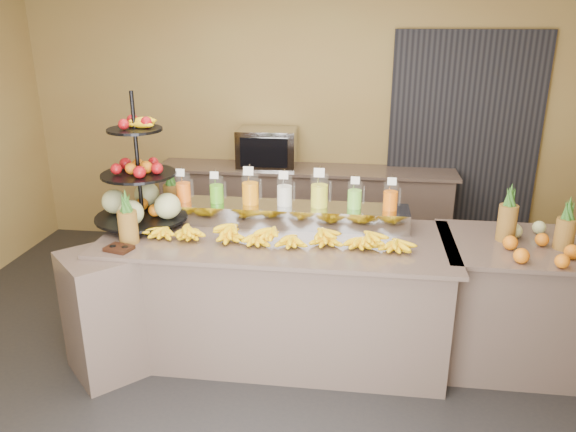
% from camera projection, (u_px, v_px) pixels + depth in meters
% --- Properties ---
extents(ground, '(6.00, 6.00, 0.00)m').
position_uv_depth(ground, '(272.00, 372.00, 4.04)').
color(ground, black).
rests_on(ground, ground).
extents(room_envelope, '(6.04, 5.02, 2.82)m').
position_uv_depth(room_envelope, '(311.00, 94.00, 4.12)').
color(room_envelope, olive).
rests_on(room_envelope, ground).
extents(buffet_counter, '(2.75, 1.25, 0.93)m').
position_uv_depth(buffet_counter, '(261.00, 297.00, 4.14)').
color(buffet_counter, gray).
rests_on(buffet_counter, ground).
extents(right_counter, '(1.08, 0.88, 0.93)m').
position_uv_depth(right_counter, '(512.00, 303.00, 4.04)').
color(right_counter, gray).
rests_on(right_counter, ground).
extents(back_ledge, '(3.10, 0.55, 0.93)m').
position_uv_depth(back_ledge, '(304.00, 210.00, 5.98)').
color(back_ledge, gray).
rests_on(back_ledge, ground).
extents(pitcher_tray, '(1.85, 0.30, 0.15)m').
position_uv_depth(pitcher_tray, '(285.00, 214.00, 4.24)').
color(pitcher_tray, gray).
rests_on(pitcher_tray, buffet_counter).
extents(juice_pitcher_orange_a, '(0.11, 0.12, 0.28)m').
position_uv_depth(juice_pitcher_orange_a, '(183.00, 189.00, 4.28)').
color(juice_pitcher_orange_a, silver).
rests_on(juice_pitcher_orange_a, pitcher_tray).
extents(juice_pitcher_green, '(0.11, 0.11, 0.26)m').
position_uv_depth(juice_pitcher_green, '(217.00, 191.00, 4.25)').
color(juice_pitcher_green, silver).
rests_on(juice_pitcher_green, pitcher_tray).
extents(juice_pitcher_orange_b, '(0.13, 0.13, 0.31)m').
position_uv_depth(juice_pitcher_orange_b, '(250.00, 190.00, 4.21)').
color(juice_pitcher_orange_b, silver).
rests_on(juice_pitcher_orange_b, pitcher_tray).
extents(juice_pitcher_milk, '(0.12, 0.12, 0.29)m').
position_uv_depth(juice_pitcher_milk, '(285.00, 193.00, 4.18)').
color(juice_pitcher_milk, silver).
rests_on(juice_pitcher_milk, pitcher_tray).
extents(juice_pitcher_lemon, '(0.13, 0.14, 0.32)m').
position_uv_depth(juice_pitcher_lemon, '(319.00, 193.00, 4.14)').
color(juice_pitcher_lemon, silver).
rests_on(juice_pitcher_lemon, pitcher_tray).
extents(juice_pitcher_lime, '(0.11, 0.11, 0.26)m').
position_uv_depth(juice_pitcher_lime, '(355.00, 196.00, 4.12)').
color(juice_pitcher_lime, silver).
rests_on(juice_pitcher_lime, pitcher_tray).
extents(juice_pitcher_orange_c, '(0.11, 0.11, 0.26)m').
position_uv_depth(juice_pitcher_orange_c, '(390.00, 198.00, 4.09)').
color(juice_pitcher_orange_c, silver).
rests_on(juice_pitcher_orange_c, pitcher_tray).
extents(banana_heap, '(1.83, 0.17, 0.15)m').
position_uv_depth(banana_heap, '(275.00, 233.00, 3.90)').
color(banana_heap, yellow).
rests_on(banana_heap, buffet_counter).
extents(fruit_stand, '(0.71, 0.71, 0.99)m').
position_uv_depth(fruit_stand, '(147.00, 192.00, 4.19)').
color(fruit_stand, black).
rests_on(fruit_stand, buffet_counter).
extents(condiment_caddy, '(0.20, 0.17, 0.03)m').
position_uv_depth(condiment_caddy, '(119.00, 248.00, 3.78)').
color(condiment_caddy, black).
rests_on(condiment_caddy, buffet_counter).
extents(pineapple_left_a, '(0.13, 0.13, 0.39)m').
position_uv_depth(pineapple_left_a, '(128.00, 223.00, 3.87)').
color(pineapple_left_a, brown).
rests_on(pineapple_left_a, buffet_counter).
extents(pineapple_left_b, '(0.13, 0.13, 0.40)m').
position_uv_depth(pineapple_left_b, '(172.00, 196.00, 4.45)').
color(pineapple_left_b, brown).
rests_on(pineapple_left_b, buffet_counter).
extents(right_fruit_pile, '(0.49, 0.47, 0.26)m').
position_uv_depth(right_fruit_pile, '(536.00, 239.00, 3.76)').
color(right_fruit_pile, brown).
rests_on(right_fruit_pile, right_counter).
extents(oven_warmer, '(0.61, 0.43, 0.40)m').
position_uv_depth(oven_warmer, '(267.00, 148.00, 5.81)').
color(oven_warmer, gray).
rests_on(oven_warmer, back_ledge).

